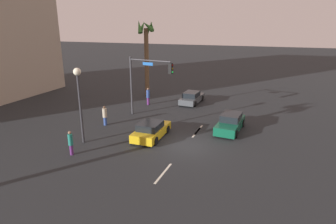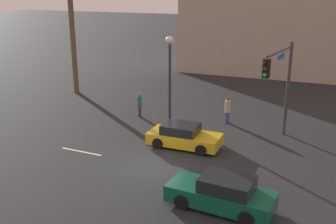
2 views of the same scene
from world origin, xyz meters
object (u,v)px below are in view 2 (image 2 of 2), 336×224
(streetlamp, at_px, (170,61))
(pedestrian_2, at_px, (228,110))
(traffic_signal, at_px, (281,78))
(pedestrian_1, at_px, (140,104))
(car_1, at_px, (184,136))
(palm_tree_1, at_px, (70,8))
(car_2, at_px, (222,194))

(streetlamp, bearing_deg, pedestrian_2, 9.48)
(traffic_signal, bearing_deg, pedestrian_1, 173.77)
(car_1, relative_size, traffic_signal, 0.73)
(streetlamp, distance_m, pedestrian_1, 3.78)
(palm_tree_1, bearing_deg, car_1, -29.94)
(pedestrian_2, bearing_deg, streetlamp, -170.52)
(car_1, distance_m, pedestrian_2, 5.20)
(palm_tree_1, bearing_deg, pedestrian_2, -9.87)
(streetlamp, bearing_deg, palm_tree_1, 163.03)
(car_1, xyz_separation_m, pedestrian_1, (-4.86, 3.81, 0.31))
(car_2, bearing_deg, pedestrian_1, 133.09)
(traffic_signal, bearing_deg, car_2, -95.82)
(car_2, xyz_separation_m, palm_tree_1, (-16.99, 13.11, 6.49))
(car_1, xyz_separation_m, traffic_signal, (4.76, 2.76, 3.29))
(streetlamp, distance_m, pedestrian_2, 5.07)
(car_1, height_order, pedestrian_1, pedestrian_1)
(car_1, height_order, streetlamp, streetlamp)
(car_2, distance_m, palm_tree_1, 22.42)
(streetlamp, bearing_deg, pedestrian_1, -164.10)
(pedestrian_1, bearing_deg, streetlamp, 15.90)
(car_1, bearing_deg, streetlamp, 122.47)
(car_1, xyz_separation_m, car_2, (3.91, -5.57, 0.04))
(car_2, height_order, pedestrian_2, pedestrian_2)
(car_2, xyz_separation_m, streetlamp, (-6.71, 9.97, 3.38))
(pedestrian_2, bearing_deg, traffic_signal, -32.52)
(car_1, distance_m, palm_tree_1, 16.45)
(car_2, relative_size, palm_tree_1, 0.46)
(pedestrian_1, relative_size, pedestrian_2, 0.97)
(car_2, relative_size, pedestrian_2, 2.52)
(car_2, bearing_deg, palm_tree_1, 142.36)
(traffic_signal, bearing_deg, streetlamp, 167.77)
(traffic_signal, xyz_separation_m, pedestrian_2, (-3.61, 2.30, -2.97))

